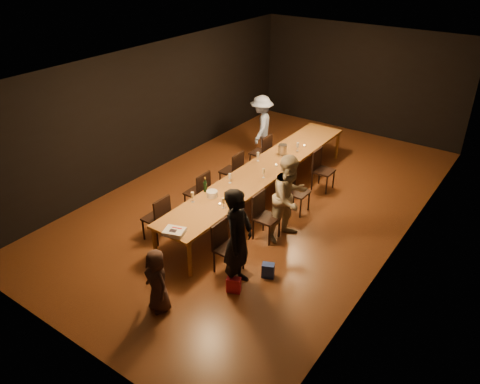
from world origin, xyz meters
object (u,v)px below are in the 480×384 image
Objects in this scene: table at (263,171)px; chair_left_1 at (197,192)px; chair_right_2 at (298,192)px; chair_left_3 at (260,152)px; chair_right_3 at (324,170)px; chair_left_2 at (231,170)px; woman_birthday at (238,240)px; woman_tan at (289,198)px; champagne_bottle at (205,184)px; plate_stack at (212,194)px; ice_bucket at (283,149)px; chair_right_0 at (229,248)px; man_blue at (261,126)px; chair_right_1 at (267,217)px; birthday_cake at (174,232)px; child at (157,281)px; chair_left_0 at (156,217)px.

table is 1.49m from chair_left_1.
chair_right_2 is 2.08m from chair_left_3.
chair_right_2 is at bearing -125.22° from chair_left_3.
chair_left_2 is (-1.70, -1.20, 0.00)m from chair_right_3.
woman_birthday is 1.70m from woman_tan.
champagne_bottle is (-1.24, -1.47, 0.44)m from chair_right_2.
plate_stack is 2.45m from ice_bucket.
woman_tan reaches higher than ice_bucket.
chair_right_0 is (0.85, -2.40, -0.24)m from table.
man_blue reaches higher than chair_left_1.
chair_left_1 is at bearing -125.22° from chair_right_0.
chair_left_2 is 1.26m from ice_bucket.
chair_right_1 is 0.52× the size of woman_birthday.
birthday_cake reaches higher than table.
chair_right_3 is at bearing 23.71° from woman_tan.
chair_left_3 is at bearing 125.31° from table.
woman_tan is (2.00, 0.30, 0.39)m from chair_left_1.
ice_bucket is (-0.91, 2.09, 0.40)m from chair_right_1.
woman_tan is 4.17× the size of birthday_cake.
plate_stack is 0.26m from champagne_bottle.
chair_right_3 is 1.70m from chair_left_3.
woman_birthday reaches higher than birthday_cake.
ice_bucket is at bearing -156.53° from chair_right_1.
chair_right_2 is at bearing -44.47° from ice_bucket.
woman_tan is (2.00, -0.90, 0.39)m from chair_left_2.
birthday_cake is (-0.41, 0.86, 0.25)m from child.
chair_right_2 is 1.03m from woman_tan.
champagne_bottle reaches higher than chair_left_2.
child is (1.36, -1.36, 0.07)m from chair_left_0.
man_blue is at bearing 126.85° from child.
child is 2.32m from plate_stack.
child is at bearing -7.61° from chair_right_1.
ice_bucket reaches higher than table.
chair_right_0 is 4.37× the size of plate_stack.
child reaches higher than table.
chair_left_0 is at bearing 154.04° from child.
chair_left_2 and chair_left_3 have the same top height.
woman_tan reaches higher than chair_left_0.
chair_right_1 is at bearing -144.69° from chair_left_3.
plate_stack is (0.69, -1.56, 0.34)m from chair_left_2.
woman_tan is (2.00, 1.50, 0.39)m from chair_left_0.
man_blue is at bearing 13.43° from chair_left_2.
chair_right_3 and chair_left_0 have the same top height.
chair_left_3 is at bearing 8.85° from man_blue.
chair_right_0 is at bearing -0.00° from chair_right_1.
chair_right_2 is 1.00× the size of chair_left_3.
child is (0.51, -3.76, -0.16)m from table.
man_blue reaches higher than ice_bucket.
chair_right_1 is at bearing -66.53° from ice_bucket.
chair_left_1 is 0.87× the size of child.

